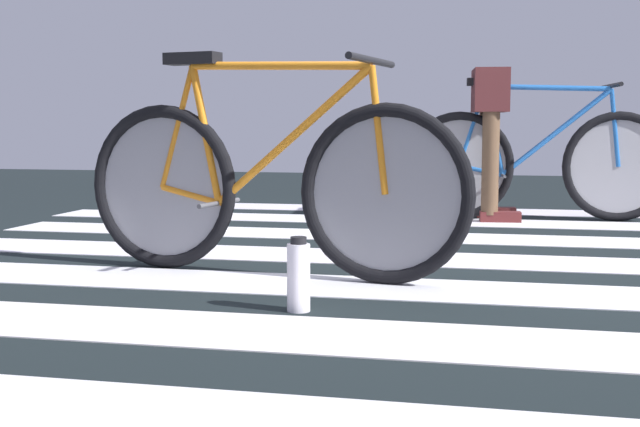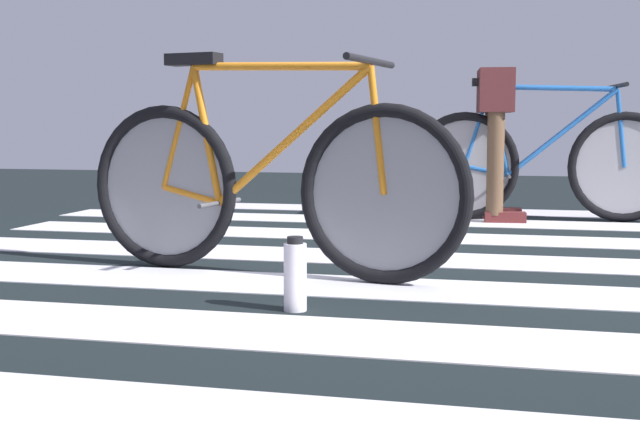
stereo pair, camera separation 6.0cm
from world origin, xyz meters
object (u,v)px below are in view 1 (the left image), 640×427
at_px(cyclist_2_of_2, 490,123).
at_px(bicycle_1_of_2, 267,184).
at_px(bicycle_2_of_2, 537,162).
at_px(water_bottle, 299,276).

bearing_deg(cyclist_2_of_2, bicycle_1_of_2, -116.33).
height_order(bicycle_2_of_2, cyclist_2_of_2, cyclist_2_of_2).
height_order(bicycle_2_of_2, water_bottle, bicycle_2_of_2).
height_order(bicycle_1_of_2, bicycle_2_of_2, same).
distance_m(bicycle_2_of_2, cyclist_2_of_2, 0.40).
distance_m(bicycle_2_of_2, water_bottle, 3.10).
xyz_separation_m(cyclist_2_of_2, water_bottle, (-0.58, -2.93, -0.52)).
xyz_separation_m(bicycle_1_of_2, cyclist_2_of_2, (0.87, 2.31, 0.26)).
bearing_deg(cyclist_2_of_2, water_bottle, -106.91).
bearing_deg(bicycle_1_of_2, bicycle_2_of_2, 73.18).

